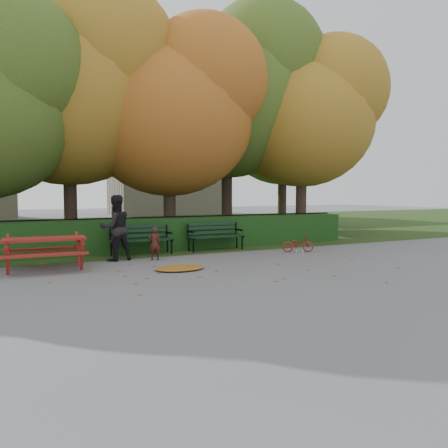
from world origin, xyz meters
name	(u,v)px	position (x,y,z in m)	size (l,w,h in m)	color
ground	(241,271)	(0.00, 0.00, 0.00)	(90.00, 90.00, 0.00)	slate
grass_strip	(109,228)	(0.00, 14.00, 0.01)	(90.00, 90.00, 0.00)	#183213
building_right	(165,145)	(8.00, 28.00, 6.00)	(9.00, 6.00, 12.00)	#9F957F
hedge	(173,234)	(0.00, 4.50, 0.50)	(13.00, 0.90, 1.00)	black
iron_fence	(165,231)	(0.00, 5.30, 0.54)	(14.00, 0.04, 1.02)	black
tree_b	(80,86)	(-2.44, 6.75, 5.40)	(6.72, 6.40, 8.79)	#32251C
tree_c	(180,108)	(0.83, 5.96, 4.82)	(6.30, 6.00, 8.00)	#32251C
tree_d	(238,91)	(3.88, 7.23, 5.98)	(7.14, 6.80, 9.58)	#32251C
tree_e	(312,113)	(6.52, 5.77, 5.08)	(6.09, 5.80, 8.16)	#32251C
tree_g	(291,123)	(8.33, 9.76, 5.37)	(6.30, 6.00, 8.55)	#32251C
bench_left	(141,237)	(-1.30, 3.70, 0.52)	(1.80, 0.57, 0.88)	black
bench_right	(215,234)	(1.10, 3.70, 0.52)	(1.80, 0.57, 0.88)	black
picnic_table	(45,245)	(-4.04, 2.14, 0.60)	(1.85, 1.51, 0.88)	maroon
leaf_pile	(180,268)	(-1.20, 0.80, 0.04)	(1.19, 0.83, 0.08)	brown
leaf_scatter	(235,269)	(0.00, 0.30, 0.01)	(9.00, 5.70, 0.01)	brown
child	(155,244)	(-1.26, 2.52, 0.45)	(0.33, 0.21, 0.90)	#401814
adult	(116,228)	(-2.21, 2.90, 0.88)	(0.85, 0.67, 1.76)	black
bicycle	(298,244)	(3.16, 2.09, 0.25)	(0.33, 0.95, 0.50)	maroon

